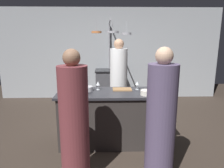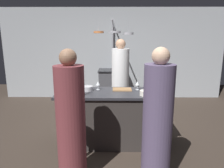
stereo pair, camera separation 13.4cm
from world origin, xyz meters
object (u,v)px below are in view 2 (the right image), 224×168
at_px(wine_glass_near_left_guest, 155,83).
at_px(mixing_bowl_steel, 87,88).
at_px(bar_stool_right, 153,139).
at_px(wine_bottle_amber, 71,87).
at_px(guest_left, 71,123).
at_px(pepper_mill, 79,85).
at_px(chef, 120,83).
at_px(wine_glass_by_chef, 98,84).
at_px(mixing_bowl_ceramic, 145,93).
at_px(wine_bottle_green, 157,85).
at_px(cutting_board, 122,89).
at_px(guest_right, 157,123).
at_px(bar_stool_left, 75,139).
at_px(wine_glass_near_right_guest, 137,84).
at_px(wine_bottle_rose, 80,88).
at_px(stove_range, 113,85).

relative_size(wine_glass_near_left_guest, mixing_bowl_steel, 0.77).
xyz_separation_m(bar_stool_right, wine_bottle_amber, (-1.21, 0.39, 0.66)).
xyz_separation_m(guest_left, pepper_mill, (-0.07, 1.05, 0.24)).
relative_size(chef, mixing_bowl_steel, 9.22).
relative_size(bar_stool_right, wine_glass_by_chef, 4.66).
bearing_deg(guest_left, pepper_mill, 93.90).
xyz_separation_m(pepper_mill, wine_bottle_amber, (-0.07, -0.30, 0.03)).
distance_m(wine_glass_by_chef, mixing_bowl_steel, 0.20).
distance_m(bar_stool_right, wine_bottle_amber, 1.43).
bearing_deg(mixing_bowl_ceramic, chef, 105.26).
bearing_deg(wine_bottle_green, chef, 116.24).
bearing_deg(mixing_bowl_ceramic, cutting_board, 135.36).
bearing_deg(guest_right, bar_stool_left, 160.27).
xyz_separation_m(cutting_board, mixing_bowl_ceramic, (0.35, -0.34, 0.03)).
bearing_deg(mixing_bowl_ceramic, wine_bottle_green, 38.19).
height_order(wine_glass_near_right_guest, mixing_bowl_steel, wine_glass_near_right_guest).
xyz_separation_m(wine_glass_near_right_guest, mixing_bowl_steel, (-0.85, -0.07, -0.07)).
xyz_separation_m(wine_bottle_amber, wine_glass_near_left_guest, (1.36, 0.43, -0.03)).
xyz_separation_m(wine_glass_by_chef, mixing_bowl_steel, (-0.17, -0.06, -0.07)).
xyz_separation_m(wine_bottle_amber, mixing_bowl_steel, (0.21, 0.32, -0.09)).
bearing_deg(bar_stool_left, bar_stool_right, 0.00).
height_order(guest_right, cutting_board, guest_right).
bearing_deg(bar_stool_left, mixing_bowl_steel, 81.60).
bearing_deg(wine_glass_by_chef, mixing_bowl_steel, -160.58).
xyz_separation_m(wine_bottle_rose, mixing_bowl_ceramic, (1.00, 0.03, -0.09)).
bearing_deg(wine_glass_near_left_guest, bar_stool_right, -100.22).
bearing_deg(wine_glass_near_left_guest, wine_bottle_green, -92.30).
xyz_separation_m(wine_bottle_amber, wine_glass_by_chef, (0.38, 0.38, -0.03)).
height_order(wine_bottle_green, wine_bottle_rose, wine_bottle_rose).
bearing_deg(stove_range, mixing_bowl_steel, -99.93).
height_order(chef, bar_stool_left, chef).
bearing_deg(pepper_mill, wine_bottle_amber, -102.78).
distance_m(guest_left, wine_glass_near_left_guest, 1.71).
xyz_separation_m(pepper_mill, wine_bottle_rose, (0.08, -0.30, 0.02)).
height_order(wine_bottle_amber, mixing_bowl_steel, wine_bottle_amber).
bearing_deg(guest_right, cutting_board, 108.28).
bearing_deg(bar_stool_right, wine_glass_by_chef, 137.08).
distance_m(bar_stool_right, wine_bottle_green, 0.88).
bearing_deg(wine_glass_near_right_guest, guest_right, -84.28).
bearing_deg(pepper_mill, wine_glass_near_left_guest, 5.92).
distance_m(bar_stool_left, guest_left, 0.54).
bearing_deg(wine_glass_near_left_guest, wine_glass_by_chef, -177.14).
bearing_deg(guest_right, chef, 100.33).
bearing_deg(stove_range, guest_right, -80.95).
distance_m(wine_bottle_amber, wine_glass_near_left_guest, 1.42).
bearing_deg(wine_bottle_rose, wine_glass_near_right_guest, 23.25).
height_order(pepper_mill, mixing_bowl_steel, pepper_mill).
relative_size(wine_glass_near_right_guest, mixing_bowl_steel, 0.77).
bearing_deg(guest_right, wine_bottle_amber, 146.76).
bearing_deg(bar_stool_right, wine_bottle_rose, 160.30).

